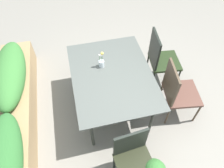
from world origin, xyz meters
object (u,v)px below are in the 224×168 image
chair_end_left (133,158)px  chair_near_left (177,90)px  flower_vase (101,62)px  dining_table (112,77)px  planter_box (12,119)px  chair_near_right (160,58)px

chair_end_left → chair_near_left: bearing=-144.4°
chair_near_left → flower_vase: bearing=-108.5°
dining_table → planter_box: 1.54m
dining_table → chair_near_right: 0.97m
chair_near_right → chair_end_left: (-1.44, 0.90, -0.06)m
dining_table → chair_near_right: chair_near_right is taller
flower_vase → chair_end_left: bearing=-175.5°
chair_end_left → chair_near_right: bearing=-127.2°
chair_near_right → planter_box: bearing=-72.0°
dining_table → chair_near_left: (-0.32, -0.90, -0.18)m
dining_table → planter_box: dining_table is taller
dining_table → flower_vase: 0.26m
dining_table → chair_near_right: bearing=-68.9°
dining_table → chair_end_left: chair_end_left is taller
chair_near_right → dining_table: bearing=-62.0°
chair_near_left → chair_end_left: bearing=-40.9°
dining_table → flower_vase: size_ratio=5.69×
chair_end_left → flower_vase: bearing=-90.6°
chair_near_left → chair_end_left: chair_near_left is taller
chair_end_left → planter_box: chair_end_left is taller
chair_near_right → chair_near_left: 0.67m
chair_near_left → planter_box: size_ratio=0.30×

